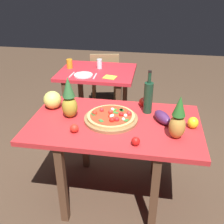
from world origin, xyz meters
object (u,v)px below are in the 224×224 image
Objects in this scene: eggplant at (162,117)px; drinking_glass_water at (99,64)px; dining_chair at (105,77)px; pineapple_left at (69,100)px; pizza_board at (111,119)px; knife_utensil at (95,76)px; tomato_beside_pepper at (136,141)px; bell_pepper at (193,123)px; napkin_folded at (110,77)px; wine_bottle at (148,97)px; dinner_plate at (83,75)px; melon at (52,100)px; pineapple_right at (178,120)px; pizza at (111,116)px; display_table at (114,132)px; tomato_at_corner at (143,102)px; background_table at (97,81)px; tomato_near_board at (74,128)px; fork_utensil at (72,75)px; drinking_glass_juice at (70,64)px.

drinking_glass_water reaches higher than eggplant.
dining_chair is 2.40× the size of pineapple_left.
pizza_board is (0.40, -1.78, 0.31)m from dining_chair.
pizza_board reaches higher than knife_utensil.
tomato_beside_pepper is at bearing -67.05° from knife_utensil.
eggplant is at bearing 169.03° from bell_pepper.
dining_chair is at bearing 105.06° from napkin_folded.
dinner_plate is (-0.78, 0.79, -0.14)m from wine_bottle.
knife_utensil is at bearing 0.00° from dinner_plate.
bell_pepper is at bearing -6.94° from melon.
eggplant is 0.40m from tomato_beside_pepper.
napkin_folded is (-0.83, 0.99, -0.04)m from bell_pepper.
pizza is at bearing 161.39° from pineapple_right.
napkin_folded is (-0.59, 0.95, -0.04)m from eggplant.
napkin_folded reaches higher than display_table.
melon is at bearing 165.86° from pizza.
tomato_at_corner is 1.24× the size of tomato_beside_pepper.
pineapple_left is 1.01m from dinner_plate.
background_table is at bearing 94.90° from knife_utensil.
background_table is 2.44× the size of wine_bottle.
dining_chair is 1.79m from wine_bottle.
knife_utensil is at bearing 128.85° from wine_bottle.
wine_bottle is (0.29, 0.19, 0.13)m from pizza_board.
bell_pepper is at bearing -38.46° from tomato_at_corner.
tomato_at_corner reaches higher than dining_chair.
tomato_near_board is at bearing -158.29° from eggplant.
wine_bottle is at bearing 39.93° from display_table.
pizza is 4.17× the size of bell_pepper.
fork_utensil is at bearing 137.75° from eggplant.
wine_bottle is at bearing -38.47° from fork_utensil.
wine_bottle is 1.03m from knife_utensil.
pineapple_right is 1.70m from drinking_glass_water.
wine_bottle is 3.21× the size of drinking_glass_water.
display_table is 17.95× the size of tomato_at_corner.
bell_pepper is (0.65, -0.01, 0.03)m from pizza_board.
tomato_at_corner reaches higher than fork_utensil.
melon is 1.20m from bell_pepper.
eggplant is at bearing 4.97° from pizza_board.
tomato_near_board is at bearing -50.06° from melon.
bell_pepper reaches higher than display_table.
tomato_beside_pepper is 0.35× the size of fork_utensil.
background_table is 0.62m from dining_chair.
eggplant is (0.81, -1.75, 0.34)m from dining_chair.
drinking_glass_water is (0.37, 0.05, 0.00)m from drinking_glass_juice.
pineapple_right is (0.51, -0.17, 0.14)m from pizza_board.
pineapple_right reaches higher than fork_utensil.
pineapple_right reaches higher than bell_pepper.
knife_utensil is at bearing 126.73° from pineapple_right.
drinking_glass_juice is 0.61m from napkin_folded.
pineapple_right is 2.12× the size of melon.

